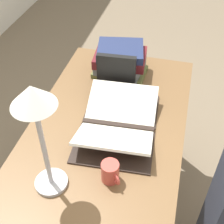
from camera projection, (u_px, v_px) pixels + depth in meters
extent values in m
plane|color=#70604C|center=(109.00, 207.00, 2.00)|extent=(12.00, 12.00, 0.00)
cube|color=brown|center=(108.00, 124.00, 1.50)|extent=(1.22, 0.72, 0.03)
cube|color=brown|center=(174.00, 116.00, 2.10)|extent=(0.06, 0.06, 0.73)
cube|color=brown|center=(87.00, 101.00, 2.21)|extent=(0.06, 0.06, 0.73)
cube|color=black|center=(118.00, 125.00, 1.45)|extent=(0.05, 0.34, 0.02)
cube|color=black|center=(113.00, 147.00, 1.36)|extent=(0.26, 0.36, 0.01)
cube|color=black|center=(123.00, 108.00, 1.55)|extent=(0.26, 0.36, 0.01)
cube|color=silver|center=(114.00, 138.00, 1.34)|extent=(0.24, 0.34, 0.10)
cube|color=silver|center=(122.00, 103.00, 1.51)|extent=(0.24, 0.34, 0.10)
cube|color=brown|center=(120.00, 72.00, 1.76)|extent=(0.20, 0.30, 0.03)
cube|color=slate|center=(120.00, 66.00, 1.73)|extent=(0.23, 0.26, 0.06)
cube|color=maroon|center=(120.00, 58.00, 1.70)|extent=(0.23, 0.29, 0.05)
cube|color=#1E284C|center=(120.00, 50.00, 1.67)|extent=(0.26, 0.28, 0.04)
cube|color=black|center=(116.00, 74.00, 1.59)|extent=(0.04, 0.20, 0.21)
cylinder|color=#ADADB2|center=(52.00, 182.00, 1.22)|extent=(0.13, 0.13, 0.02)
cylinder|color=#ADADB2|center=(44.00, 148.00, 1.08)|extent=(0.02, 0.02, 0.39)
cone|color=silver|center=(32.00, 96.00, 0.92)|extent=(0.15, 0.15, 0.08)
cylinder|color=#B74238|center=(110.00, 172.00, 1.21)|extent=(0.07, 0.07, 0.09)
torus|color=#B74238|center=(116.00, 179.00, 1.19)|extent=(0.04, 0.04, 0.05)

